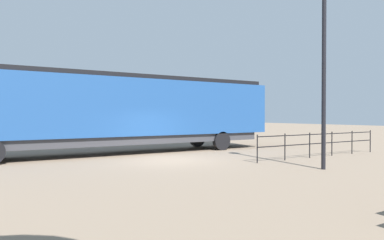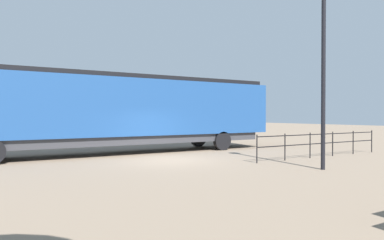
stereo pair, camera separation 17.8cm
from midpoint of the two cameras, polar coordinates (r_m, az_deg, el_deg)
ground_plane at (r=15.90m, az=-3.84°, el=-6.70°), size 120.00×120.00×0.00m
locomotive at (r=18.99m, az=-11.18°, el=1.69°), size 3.00×18.51×4.23m
lamp_post at (r=14.35m, az=20.81°, el=13.88°), size 0.57×0.57×7.41m
platform_fence at (r=18.18m, az=20.44°, el=-3.30°), size 0.05×8.50×1.24m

